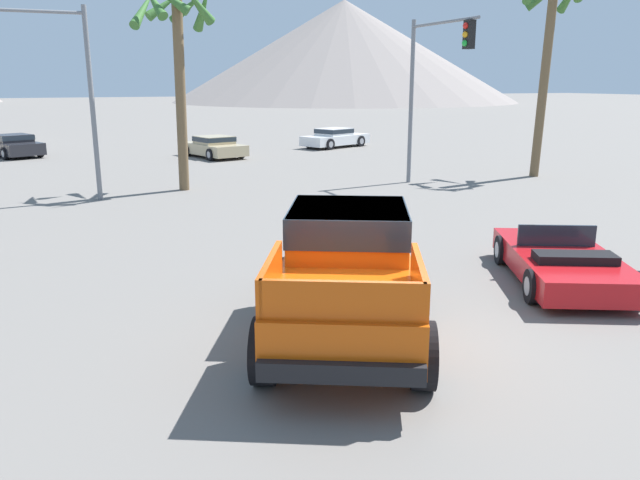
{
  "coord_description": "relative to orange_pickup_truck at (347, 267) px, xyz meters",
  "views": [
    {
      "loc": [
        -4.28,
        -8.13,
        3.86
      ],
      "look_at": [
        -0.41,
        0.85,
        1.36
      ],
      "focal_mm": 35.0,
      "sensor_mm": 36.0,
      "label": 1
    }
  ],
  "objects": [
    {
      "name": "traffic_light_crosswalk",
      "position": [
        8.82,
        11.3,
        3.16
      ],
      "size": [
        0.38,
        3.98,
        6.08
      ],
      "rotation": [
        0.0,
        0.0,
        4.71
      ],
      "color": "slate",
      "rests_on": "ground_plane"
    },
    {
      "name": "palm_tree_short",
      "position": [
        0.39,
        14.45,
        4.27
      ],
      "size": [
        2.99,
        2.93,
        7.18
      ],
      "color": "brown",
      "rests_on": "ground_plane"
    },
    {
      "name": "orange_pickup_truck",
      "position": [
        0.0,
        0.0,
        0.0
      ],
      "size": [
        3.94,
        5.19,
        1.91
      ],
      "rotation": [
        0.0,
        0.0,
        -0.47
      ],
      "color": "#CC4C0C",
      "rests_on": "ground_plane"
    },
    {
      "name": "parked_car_tan",
      "position": [
        3.83,
        23.99,
        -0.52
      ],
      "size": [
        2.84,
        4.42,
        1.1
      ],
      "rotation": [
        0.0,
        0.0,
        0.26
      ],
      "color": "tan",
      "rests_on": "ground_plane"
    },
    {
      "name": "ground_plane",
      "position": [
        0.27,
        -0.12,
        -1.09
      ],
      "size": [
        320.0,
        320.0,
        0.0
      ],
      "primitive_type": "plane",
      "color": "slate"
    },
    {
      "name": "red_convertible_car",
      "position": [
        4.99,
        0.65,
        -0.68
      ],
      "size": [
        3.42,
        4.39,
        1.06
      ],
      "rotation": [
        0.0,
        0.0,
        -0.46
      ],
      "color": "#B21419",
      "rests_on": "ground_plane"
    },
    {
      "name": "parked_car_dark",
      "position": [
        -5.82,
        28.51,
        -0.49
      ],
      "size": [
        3.25,
        4.47,
        1.16
      ],
      "rotation": [
        0.0,
        0.0,
        0.4
      ],
      "color": "#232328",
      "rests_on": "ground_plane"
    },
    {
      "name": "parked_car_white",
      "position": [
        11.77,
        26.13,
        -0.5
      ],
      "size": [
        4.74,
        3.29,
        1.13
      ],
      "rotation": [
        0.0,
        0.0,
        5.11
      ],
      "color": "white",
      "rests_on": "ground_plane"
    },
    {
      "name": "distant_mountain_range",
      "position": [
        6.36,
        117.2,
        7.7
      ],
      "size": [
        170.94,
        87.17,
        18.89
      ],
      "color": "gray",
      "rests_on": "ground_plane"
    },
    {
      "name": "traffic_light_main",
      "position": [
        -3.89,
        13.68,
        3.19
      ],
      "size": [
        3.51,
        0.38,
        6.18
      ],
      "rotation": [
        0.0,
        0.0,
        3.14
      ],
      "color": "slate",
      "rests_on": "ground_plane"
    },
    {
      "name": "palm_tree_tall",
      "position": [
        14.59,
        12.03,
        5.05
      ],
      "size": [
        2.97,
        3.02,
        8.23
      ],
      "color": "brown",
      "rests_on": "ground_plane"
    }
  ]
}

